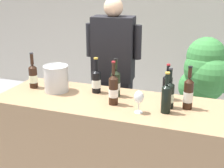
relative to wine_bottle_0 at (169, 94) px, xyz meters
name	(u,v)px	position (x,y,z in m)	size (l,w,h in m)	color
wall_back	(172,11)	(-0.46, 2.57, 0.38)	(8.00, 0.10, 2.80)	beige
counter	(112,150)	(-0.46, -0.03, -0.57)	(1.98, 0.69, 0.91)	#9E7A56
wine_bottle_0	(169,94)	(0.00, 0.00, 0.00)	(0.08, 0.08, 0.32)	black
wine_bottle_1	(96,81)	(-0.67, 0.13, 0.00)	(0.08, 0.08, 0.32)	black
wine_bottle_2	(113,89)	(-0.43, -0.08, 0.02)	(0.08, 0.08, 0.36)	black
wine_bottle_3	(116,83)	(-0.48, 0.10, 0.01)	(0.08, 0.08, 0.33)	black
wine_bottle_4	(166,97)	(0.00, -0.10, 0.01)	(0.07, 0.07, 0.32)	black
wine_bottle_5	(33,76)	(-1.27, 0.05, 0.00)	(0.08, 0.08, 0.33)	black
wine_bottle_6	(167,86)	(-0.05, 0.18, 0.00)	(0.08, 0.08, 0.30)	black
wine_bottle_7	(188,93)	(0.14, 0.03, 0.02)	(0.08, 0.08, 0.34)	black
wine_glass	(139,98)	(-0.20, -0.18, 0.01)	(0.08, 0.08, 0.17)	silver
ice_bucket	(56,78)	(-1.02, 0.04, 0.01)	(0.22, 0.22, 0.24)	silver
person_server	(113,83)	(-0.70, 0.65, -0.19)	(0.57, 0.28, 1.71)	black
potted_shrub	(206,75)	(0.19, 1.40, -0.22)	(0.65, 0.67, 1.25)	brown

